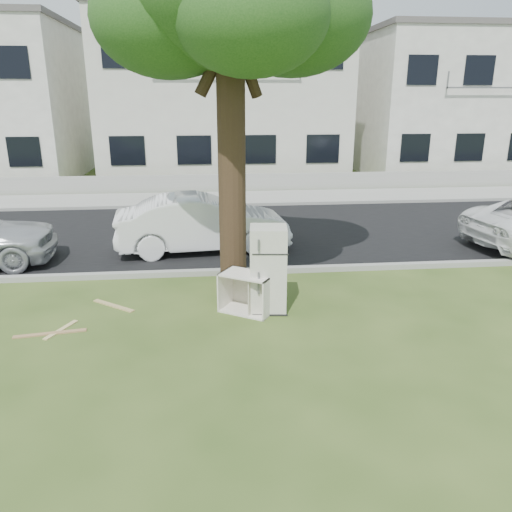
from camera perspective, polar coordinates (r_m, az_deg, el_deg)
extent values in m
plane|color=#334B1A|center=(8.85, 0.69, -7.38)|extent=(120.00, 120.00, 0.00)
cube|color=black|center=(14.48, -1.94, 2.76)|extent=(120.00, 7.00, 0.01)
cube|color=gray|center=(11.10, -0.71, -2.01)|extent=(120.00, 0.18, 0.12)
cube|color=gray|center=(17.93, -2.70, 5.68)|extent=(120.00, 0.18, 0.12)
cube|color=gray|center=(19.34, -2.94, 6.59)|extent=(120.00, 2.80, 0.01)
cube|color=gray|center=(20.86, -3.18, 8.37)|extent=(120.00, 0.15, 0.70)
cylinder|color=black|center=(9.84, -2.80, 10.99)|extent=(0.54, 0.54, 5.20)
cube|color=silver|center=(25.47, -3.85, 17.42)|extent=(11.00, 8.00, 7.20)
cube|color=#595451|center=(25.72, -4.04, 25.73)|extent=(11.22, 8.16, 0.24)
cube|color=white|center=(28.54, 22.04, 15.66)|extent=(10.00, 8.00, 6.60)
cube|color=#595451|center=(28.69, 22.89, 22.46)|extent=(10.20, 8.16, 0.24)
cube|color=beige|center=(9.00, 1.40, -1.52)|extent=(0.71, 0.67, 1.57)
cube|color=beige|center=(9.08, -1.01, -4.19)|extent=(1.10, 0.99, 0.73)
cube|color=#9E784C|center=(9.04, -22.46, -8.18)|extent=(1.16, 0.26, 0.02)
cube|color=tan|center=(9.78, -15.96, -5.48)|extent=(0.85, 0.69, 0.02)
cube|color=tan|center=(9.11, -21.39, -7.85)|extent=(0.41, 0.73, 0.02)
imported|color=white|center=(12.67, -6.12, 3.76)|extent=(4.44, 1.94, 1.42)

